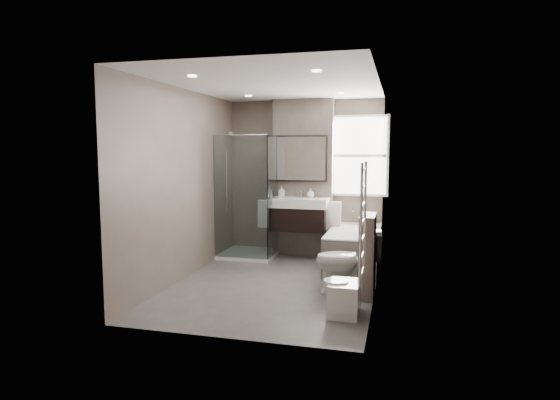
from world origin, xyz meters
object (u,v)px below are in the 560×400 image
(toilet, at_px, (348,261))
(vanity, at_px, (299,214))
(bathtub, at_px, (354,247))
(bidet, at_px, (344,297))

(toilet, bearing_deg, vanity, -155.15)
(bathtub, xyz_separation_m, toilet, (0.05, -1.28, 0.09))
(toilet, bearing_deg, bidet, -3.04)
(toilet, bearing_deg, bathtub, 175.75)
(vanity, height_order, bathtub, vanity)
(toilet, distance_m, bidet, 0.83)
(toilet, xyz_separation_m, bidet, (0.04, -0.80, -0.21))
(vanity, xyz_separation_m, bathtub, (0.92, -0.33, -0.43))
(bidet, bearing_deg, toilet, 93.21)
(vanity, relative_size, bathtub, 0.59)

